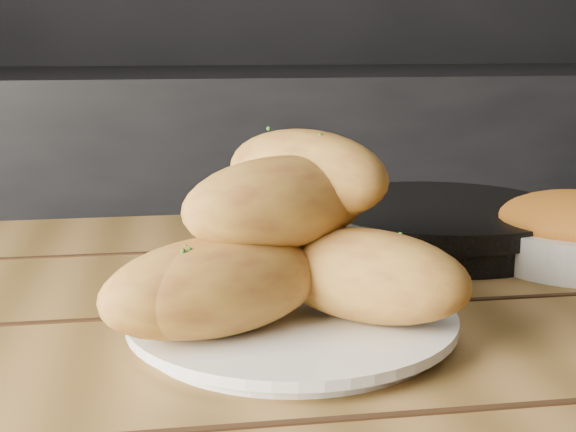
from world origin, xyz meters
name	(u,v)px	position (x,y,z in m)	size (l,w,h in m)	color
counter	(479,261)	(0.00, 1.70, 0.45)	(2.80, 0.60, 0.90)	black
plate	(292,322)	(-0.64, 0.55, 0.76)	(0.26, 0.26, 0.02)	silver
bread_rolls	(276,246)	(-0.65, 0.54, 0.82)	(0.30, 0.24, 0.14)	gold
skillet	(440,223)	(-0.43, 0.79, 0.77)	(0.41, 0.28, 0.05)	black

